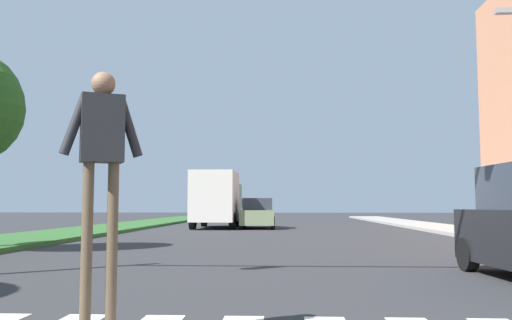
% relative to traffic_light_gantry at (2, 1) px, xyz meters
% --- Properties ---
extents(ground_plane, '(140.00, 140.00, 0.00)m').
position_rel_traffic_light_gantry_xyz_m(ground_plane, '(3.92, 19.27, -4.43)').
color(ground_plane, '#2D2D30').
extents(median_strip, '(3.63, 64.00, 0.15)m').
position_rel_traffic_light_gantry_xyz_m(median_strip, '(-4.79, 17.27, -4.35)').
color(median_strip, '#2D5B28').
rests_on(median_strip, ground_plane).
extents(sidewalk_right, '(3.00, 64.00, 0.15)m').
position_rel_traffic_light_gantry_xyz_m(sidewalk_right, '(12.73, 17.27, -4.35)').
color(sidewalk_right, '#9E9991').
rests_on(sidewalk_right, ground_plane).
extents(traffic_light_gantry, '(10.72, 0.30, 6.00)m').
position_rel_traffic_light_gantry_xyz_m(traffic_light_gantry, '(0.00, 0.00, 0.00)').
color(traffic_light_gantry, gold).
rests_on(traffic_light_gantry, median_strip).
extents(pedestrian_performer, '(0.72, 0.39, 2.49)m').
position_rel_traffic_light_gantry_xyz_m(pedestrian_performer, '(2.71, -3.14, -2.77)').
color(pedestrian_performer, brown).
rests_on(pedestrian_performer, ground_plane).
extents(sedan_midblock, '(1.92, 4.29, 1.66)m').
position_rel_traffic_light_gantry_xyz_m(sedan_midblock, '(2.95, 22.01, -3.66)').
color(sedan_midblock, gray).
rests_on(sedan_midblock, ground_plane).
extents(sedan_distant, '(2.15, 4.32, 1.69)m').
position_rel_traffic_light_gantry_xyz_m(sedan_distant, '(0.48, 36.24, -3.64)').
color(sedan_distant, silver).
rests_on(sedan_distant, ground_plane).
extents(truck_box_delivery, '(2.40, 6.20, 3.10)m').
position_rel_traffic_light_gantry_xyz_m(truck_box_delivery, '(0.63, 22.43, -2.79)').
color(truck_box_delivery, gray).
rests_on(truck_box_delivery, ground_plane).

